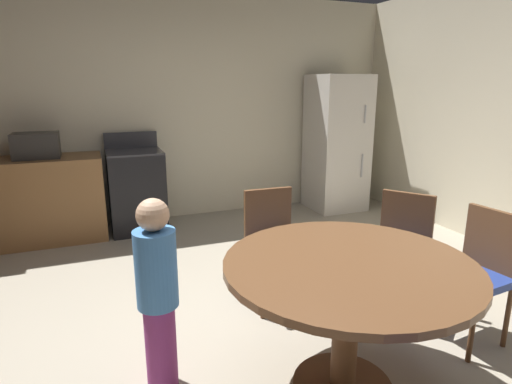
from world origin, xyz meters
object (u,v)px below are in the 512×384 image
(chair_east, at_px, (478,268))
(chair_northeast, at_px, (401,245))
(microwave, at_px, (36,145))
(chair_north, at_px, (273,239))
(dining_table, at_px, (348,288))
(oven_range, at_px, (137,190))
(refrigerator, at_px, (337,143))
(person_child, at_px, (158,292))

(chair_east, relative_size, chair_northeast, 1.00)
(microwave, bearing_deg, chair_north, -49.99)
(dining_table, relative_size, chair_northeast, 1.50)
(microwave, distance_m, dining_table, 3.61)
(oven_range, height_order, chair_northeast, oven_range)
(dining_table, xyz_separation_m, chair_northeast, (0.87, 0.62, -0.11))
(oven_range, xyz_separation_m, refrigerator, (2.59, -0.05, 0.41))
(chair_north, bearing_deg, chair_northeast, 63.78)
(microwave, distance_m, chair_northeast, 3.65)
(refrigerator, bearing_deg, oven_range, 178.81)
(chair_east, bearing_deg, microwave, -53.62)
(refrigerator, distance_m, chair_northeast, 2.69)
(person_child, bearing_deg, chair_east, 14.72)
(person_child, bearing_deg, oven_range, 108.90)
(chair_north, bearing_deg, person_child, -52.73)
(oven_range, height_order, microwave, microwave)
(refrigerator, bearing_deg, chair_north, -131.56)
(dining_table, height_order, chair_north, chair_north)
(oven_range, xyz_separation_m, person_child, (-0.18, -2.77, 0.11))
(chair_east, xyz_separation_m, chair_northeast, (-0.19, 0.51, 0.00))
(microwave, xyz_separation_m, chair_northeast, (2.58, -2.53, -0.53))
(refrigerator, relative_size, chair_north, 2.02)
(oven_range, distance_m, chair_north, 2.23)
(microwave, relative_size, dining_table, 0.34)
(refrigerator, relative_size, chair_northeast, 2.02)
(dining_table, bearing_deg, person_child, 157.43)
(chair_east, bearing_deg, oven_range, -65.25)
(chair_northeast, bearing_deg, person_child, -28.05)
(chair_northeast, bearing_deg, microwave, -79.92)
(microwave, xyz_separation_m, chair_north, (1.75, -2.09, -0.53))
(chair_north, height_order, chair_northeast, same)
(microwave, distance_m, chair_north, 2.77)
(chair_east, bearing_deg, chair_north, -49.05)
(microwave, relative_size, person_child, 0.40)
(refrigerator, xyz_separation_m, person_child, (-2.77, -2.72, -0.30))
(microwave, bearing_deg, refrigerator, -0.81)
(chair_north, xyz_separation_m, chair_northeast, (0.83, -0.45, 0.00))
(oven_range, height_order, person_child, oven_range)
(chair_east, bearing_deg, chair_northeast, -75.27)
(refrigerator, distance_m, chair_north, 2.75)
(oven_range, xyz_separation_m, chair_northeast, (1.62, -2.54, 0.03))
(person_child, bearing_deg, chair_northeast, 29.97)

